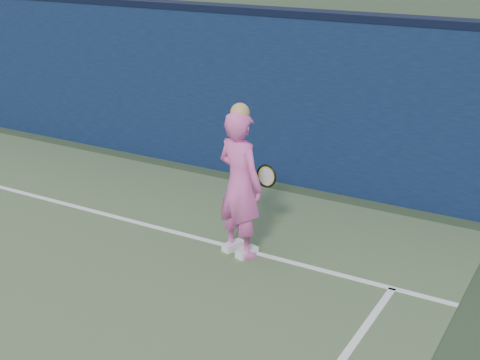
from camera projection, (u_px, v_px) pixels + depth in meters
The scene contains 4 objects.
backstop_wall at pixel (165, 84), 11.09m from camera, with size 24.00×0.40×2.50m, color #0C1739.
wall_cap at pixel (161, 4), 10.63m from camera, with size 24.00×0.42×0.10m, color black.
player at pixel (240, 184), 7.76m from camera, with size 0.75×0.60×1.86m.
racket at pixel (265, 176), 8.04m from camera, with size 0.51×0.24×0.29m.
Camera 1 is at (6.53, -2.36, 3.68)m, focal length 50.00 mm.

